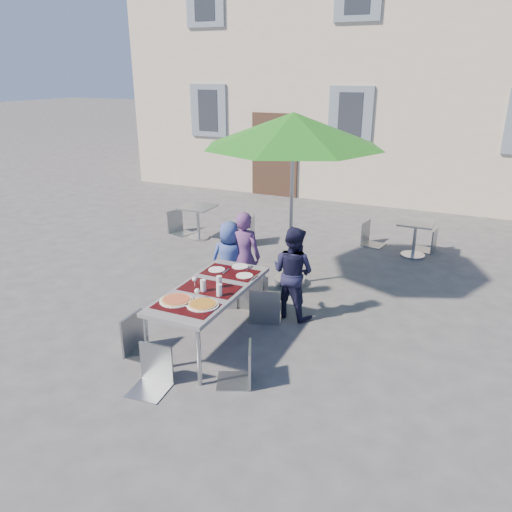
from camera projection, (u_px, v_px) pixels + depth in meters
The scene contains 23 objects.
ground at pixel (198, 330), 6.65m from camera, with size 90.00×90.00×0.00m, color #434345.
building at pixel (391, 12), 14.75m from camera, with size 13.60×8.20×11.10m.
dining_table at pixel (210, 292), 6.13m from camera, with size 0.80×1.85×0.76m.
pizza_near_left at pixel (176, 300), 5.75m from camera, with size 0.39×0.39×0.03m.
pizza_near_right at pixel (203, 304), 5.64m from camera, with size 0.37×0.37×0.03m.
glassware at pixel (210, 286), 5.98m from camera, with size 0.47×0.46×0.15m.
place_settings at pixel (234, 270), 6.62m from camera, with size 0.69×0.48×0.01m.
child_0 at pixel (230, 260), 7.42m from camera, with size 0.58×0.38×1.20m, color #374C98.
child_1 at pixel (244, 256), 7.34m from camera, with size 0.50×0.33×1.36m, color #5F3770.
child_2 at pixel (293, 272), 6.84m from camera, with size 0.63×0.37×1.30m, color #171833.
chair_0 at pixel (223, 273), 7.16m from camera, with size 0.52×0.53×0.89m.
chair_1 at pixel (255, 267), 7.09m from camera, with size 0.51×0.51×1.05m.
chair_2 at pixel (266, 284), 6.71m from camera, with size 0.53×0.53×0.95m.
chair_3 at pixel (137, 313), 5.94m from camera, with size 0.42×0.42×0.93m.
chair_4 at pixel (241, 343), 5.39m from camera, with size 0.50×0.50×0.85m.
chair_5 at pixel (150, 345), 5.30m from camera, with size 0.43×0.43×0.89m.
patio_umbrella at pixel (293, 131), 7.25m from camera, with size 2.71×2.71×2.69m.
cafe_table_0 at pixel (198, 218), 10.14m from camera, with size 0.63×0.63×0.68m.
bg_chair_l_0 at pixel (177, 208), 10.45m from camera, with size 0.51×0.51×0.92m.
bg_chair_r_0 at pixel (247, 214), 9.79m from camera, with size 0.57×0.57×1.03m.
cafe_table_1 at pixel (415, 234), 9.16m from camera, with size 0.62×0.62×0.66m.
bg_chair_l_1 at pixel (371, 220), 9.75m from camera, with size 0.45×0.45×0.88m.
bg_chair_r_1 at pixel (431, 227), 9.39m from camera, with size 0.42×0.41×0.84m.
Camera 1 is at (3.14, -5.03, 3.26)m, focal length 35.00 mm.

